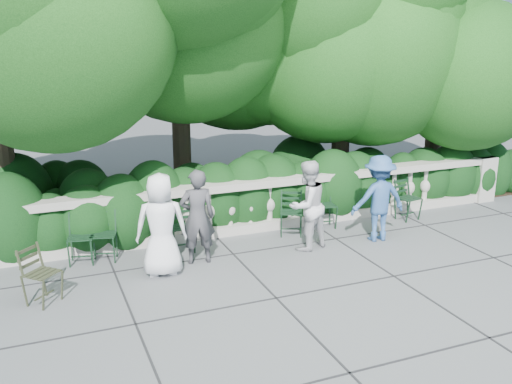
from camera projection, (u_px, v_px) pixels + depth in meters
name	position (u px, v px, depth m)	size (l,w,h in m)	color
ground	(279.00, 267.00, 9.19)	(90.00, 90.00, 0.00)	#515358
balustrade	(240.00, 208.00, 10.66)	(12.00, 0.44, 1.00)	#9E998E
shrub_hedge	(220.00, 214.00, 11.86)	(15.00, 2.60, 1.70)	black
tree_canopy	(246.00, 16.00, 11.21)	(15.04, 6.52, 6.78)	#3F3023
chair_a	(82.00, 267.00, 9.21)	(0.44, 0.48, 0.84)	black
chair_b	(104.00, 263.00, 9.33)	(0.44, 0.48, 0.84)	black
chair_c	(185.00, 254.00, 9.72)	(0.44, 0.48, 0.84)	black
chair_d	(327.00, 230.00, 10.92)	(0.44, 0.48, 0.84)	black
chair_e	(291.00, 238.00, 10.50)	(0.44, 0.48, 0.84)	black
chair_f	(412.00, 221.00, 11.41)	(0.44, 0.48, 0.84)	black
chair_weathered	(53.00, 305.00, 7.92)	(0.44, 0.48, 0.84)	black
person_businessman	(161.00, 225.00, 8.72)	(0.79, 0.51, 1.62)	white
person_woman_grey	(197.00, 217.00, 9.18)	(0.57, 0.38, 1.57)	#3E3D42
person_casual_man	(307.00, 205.00, 9.78)	(0.76, 0.59, 1.57)	silver
person_older_blue	(379.00, 198.00, 10.21)	(1.01, 0.58, 1.57)	#2F558E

